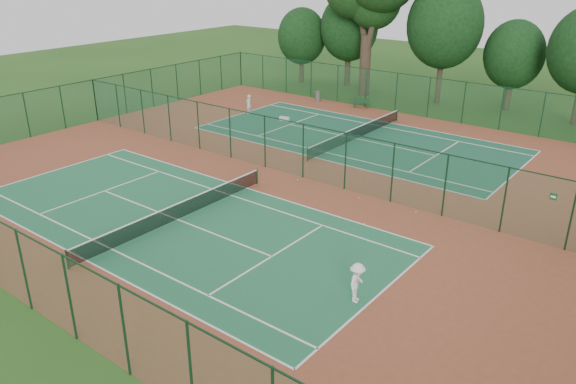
% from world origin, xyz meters
% --- Properties ---
extents(ground, '(120.00, 120.00, 0.00)m').
position_xyz_m(ground, '(0.00, 0.00, 0.00)').
color(ground, '#265219').
rests_on(ground, ground).
extents(red_pad, '(40.00, 36.00, 0.01)m').
position_xyz_m(red_pad, '(0.00, 0.00, 0.01)').
color(red_pad, brown).
rests_on(red_pad, ground).
extents(court_near, '(23.77, 10.97, 0.01)m').
position_xyz_m(court_near, '(0.00, -9.00, 0.01)').
color(court_near, '#216842').
rests_on(court_near, red_pad).
extents(court_far, '(23.77, 10.97, 0.01)m').
position_xyz_m(court_far, '(0.00, 9.00, 0.01)').
color(court_far, '#1B573C').
rests_on(court_far, red_pad).
extents(fence_north, '(40.00, 0.09, 3.50)m').
position_xyz_m(fence_north, '(0.00, 18.00, 1.76)').
color(fence_north, '#1A4E2C').
rests_on(fence_north, ground).
extents(fence_south, '(40.00, 0.09, 3.50)m').
position_xyz_m(fence_south, '(0.00, -18.00, 1.76)').
color(fence_south, '#1A502B').
rests_on(fence_south, ground).
extents(fence_west, '(0.09, 36.00, 3.50)m').
position_xyz_m(fence_west, '(-20.00, 0.00, 1.76)').
color(fence_west, '#184A2F').
rests_on(fence_west, ground).
extents(fence_divider, '(40.00, 0.09, 3.50)m').
position_xyz_m(fence_divider, '(0.00, 0.00, 1.76)').
color(fence_divider, '#1C5534').
rests_on(fence_divider, ground).
extents(tennis_net_near, '(0.10, 12.90, 0.97)m').
position_xyz_m(tennis_net_near, '(0.00, -9.00, 0.54)').
color(tennis_net_near, '#14391D').
rests_on(tennis_net_near, ground).
extents(tennis_net_far, '(0.10, 12.90, 0.97)m').
position_xyz_m(tennis_net_far, '(0.00, 9.00, 0.54)').
color(tennis_net_far, '#143722').
rests_on(tennis_net_far, ground).
extents(player_near, '(0.87, 1.22, 1.71)m').
position_xyz_m(player_near, '(11.38, -9.73, 0.87)').
color(player_near, white).
rests_on(player_near, court_near).
extents(player_far, '(0.43, 0.63, 1.68)m').
position_xyz_m(player_far, '(-11.38, 9.51, 0.86)').
color(player_far, silver).
rests_on(player_far, court_far).
extents(trash_bin, '(0.70, 0.70, 0.95)m').
position_xyz_m(trash_bin, '(-9.29, 17.09, 0.49)').
color(trash_bin, slate).
rests_on(trash_bin, red_pad).
extents(bench, '(1.53, 1.02, 0.92)m').
position_xyz_m(bench, '(-4.66, 17.38, 0.48)').
color(bench, '#11331A').
rests_on(bench, red_pad).
extents(kit_bag, '(0.90, 0.48, 0.32)m').
position_xyz_m(kit_bag, '(-7.55, 9.67, 0.17)').
color(kit_bag, silver).
rests_on(kit_bag, red_pad).
extents(stray_ball_a, '(0.07, 0.07, 0.07)m').
position_xyz_m(stray_ball_a, '(6.04, -0.71, 0.04)').
color(stray_ball_a, '#D0E735').
rests_on(stray_ball_a, red_pad).
extents(stray_ball_b, '(0.08, 0.08, 0.08)m').
position_xyz_m(stray_ball_b, '(9.50, -0.47, 0.05)').
color(stray_ball_b, '#D7F238').
rests_on(stray_ball_b, red_pad).
extents(stray_ball_c, '(0.08, 0.08, 0.08)m').
position_xyz_m(stray_ball_c, '(1.57, -0.59, 0.05)').
color(stray_ball_c, yellow).
rests_on(stray_ball_c, red_pad).
extents(evergreen_row, '(39.00, 5.00, 12.00)m').
position_xyz_m(evergreen_row, '(0.50, 24.25, 0.00)').
color(evergreen_row, black).
rests_on(evergreen_row, ground).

